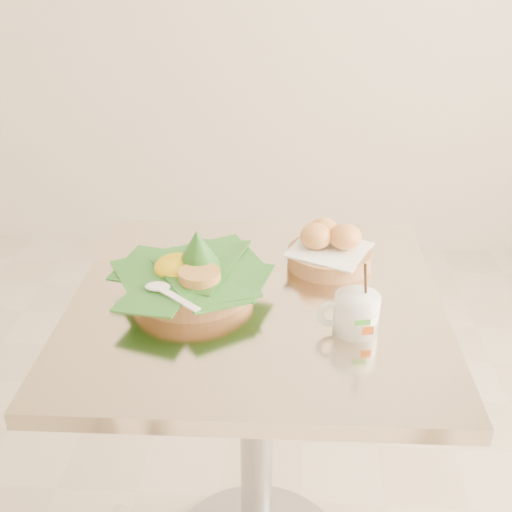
# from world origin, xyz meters

# --- Properties ---
(cafe_table) EXTENTS (0.71, 0.71, 0.75)m
(cafe_table) POSITION_xyz_m (0.12, 0.03, 0.53)
(cafe_table) COLOR gray
(cafe_table) RESTS_ON floor
(rice_basket) EXTENTS (0.29, 0.30, 0.15)m
(rice_basket) POSITION_xyz_m (-0.01, 0.05, 0.79)
(rice_basket) COLOR #B9804F
(rice_basket) RESTS_ON cafe_table
(bread_basket) EXTENTS (0.19, 0.19, 0.09)m
(bread_basket) POSITION_xyz_m (0.26, 0.18, 0.79)
(bread_basket) COLOR #B9804F
(bread_basket) RESTS_ON cafe_table
(coffee_mug) EXTENTS (0.11, 0.08, 0.14)m
(coffee_mug) POSITION_xyz_m (0.29, -0.07, 0.79)
(coffee_mug) COLOR white
(coffee_mug) RESTS_ON cafe_table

